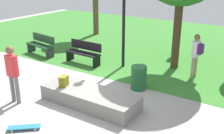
# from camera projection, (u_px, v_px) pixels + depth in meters

# --- Properties ---
(ground_plane) EXTENTS (28.00, 28.00, 0.00)m
(ground_plane) POSITION_uv_depth(u_px,v_px,m) (88.00, 103.00, 7.99)
(ground_plane) COLOR #9E9993
(grass_lawn) EXTENTS (26.60, 12.14, 0.01)m
(grass_lawn) POSITION_uv_depth(u_px,v_px,m) (181.00, 44.00, 14.21)
(grass_lawn) COLOR #387A2D
(grass_lawn) RESTS_ON ground_plane
(concrete_ledge) EXTENTS (2.96, 1.04, 0.44)m
(concrete_ledge) POSITION_uv_depth(u_px,v_px,m) (90.00, 97.00, 7.85)
(concrete_ledge) COLOR gray
(concrete_ledge) RESTS_ON ground_plane
(backpack_on_ledge) EXTENTS (0.27, 0.33, 0.32)m
(backpack_on_ledge) POSITION_uv_depth(u_px,v_px,m) (64.00, 81.00, 8.02)
(backpack_on_ledge) COLOR olive
(backpack_on_ledge) RESTS_ON concrete_ledge
(skater_performing_trick) EXTENTS (0.43, 0.23, 1.74)m
(skater_performing_trick) POSITION_uv_depth(u_px,v_px,m) (12.00, 70.00, 7.69)
(skater_performing_trick) COLOR slate
(skater_performing_trick) RESTS_ON ground_plane
(skateboard_by_ledge) EXTENTS (0.74, 0.67, 0.08)m
(skateboard_by_ledge) POSITION_uv_depth(u_px,v_px,m) (24.00, 127.00, 6.66)
(skateboard_by_ledge) COLOR teal
(skateboard_by_ledge) RESTS_ON ground_plane
(park_bench_near_lamppost) EXTENTS (1.62, 0.54, 0.91)m
(park_bench_near_lamppost) POSITION_uv_depth(u_px,v_px,m) (84.00, 52.00, 11.22)
(park_bench_near_lamppost) COLOR black
(park_bench_near_lamppost) RESTS_ON ground_plane
(park_bench_far_right) EXTENTS (1.65, 0.70, 0.91)m
(park_bench_far_right) POSITION_uv_depth(u_px,v_px,m) (41.00, 44.00, 12.36)
(park_bench_far_right) COLOR #1E4223
(park_bench_far_right) RESTS_ON ground_plane
(trash_bin) EXTENTS (0.51, 0.51, 0.80)m
(trash_bin) POSITION_uv_depth(u_px,v_px,m) (139.00, 78.00, 8.80)
(trash_bin) COLOR #1E592D
(trash_bin) RESTS_ON ground_plane
(pedestrian_with_backpack) EXTENTS (0.38, 0.43, 1.60)m
(pedestrian_with_backpack) POSITION_uv_depth(u_px,v_px,m) (196.00, 52.00, 9.57)
(pedestrian_with_backpack) COLOR tan
(pedestrian_with_backpack) RESTS_ON ground_plane
(cyclist_on_bicycle) EXTENTS (0.69, 1.73, 1.52)m
(cyclist_on_bicycle) POSITION_uv_depth(u_px,v_px,m) (176.00, 42.00, 12.16)
(cyclist_on_bicycle) COLOR black
(cyclist_on_bicycle) RESTS_ON ground_plane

